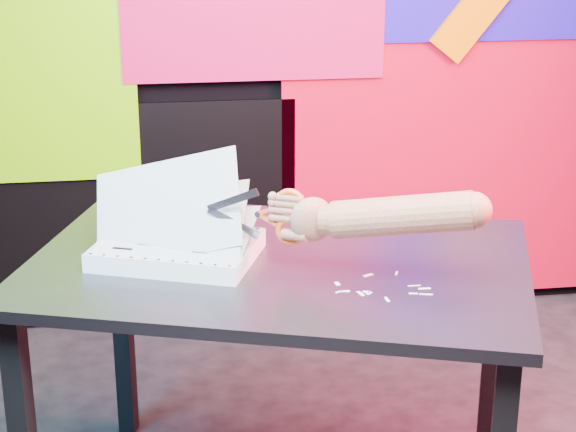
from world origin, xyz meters
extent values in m
cube|color=red|center=(0.65, 1.47, 0.85)|extent=(1.60, 0.02, 1.60)
cube|color=#6CDD00|center=(-1.05, 1.46, 1.10)|extent=(0.75, 0.02, 1.00)
cube|color=black|center=(-0.75, 1.47, 0.45)|extent=(1.30, 0.02, 0.85)
cube|color=black|center=(-0.74, 0.69, 0.36)|extent=(0.06, 0.06, 0.72)
cube|color=black|center=(0.30, 0.35, 0.36)|extent=(0.06, 0.06, 0.72)
cube|color=#25242C|center=(-0.33, 0.19, 0.73)|extent=(1.41, 1.15, 0.03)
cube|color=silver|center=(-0.58, 0.23, 0.77)|extent=(0.45, 0.40, 0.04)
cube|color=white|center=(-0.58, 0.23, 0.80)|extent=(0.45, 0.40, 0.00)
cube|color=white|center=(-0.58, 0.23, 0.80)|extent=(0.43, 0.38, 0.12)
cube|color=white|center=(-0.59, 0.25, 0.82)|extent=(0.40, 0.35, 0.20)
cube|color=white|center=(-0.60, 0.26, 0.87)|extent=(0.35, 0.29, 0.28)
cylinder|color=black|center=(-0.78, 0.17, 0.80)|extent=(0.01, 0.01, 0.00)
cylinder|color=black|center=(-0.75, 0.16, 0.80)|extent=(0.01, 0.01, 0.00)
cylinder|color=black|center=(-0.72, 0.15, 0.80)|extent=(0.01, 0.01, 0.00)
cylinder|color=black|center=(-0.69, 0.14, 0.80)|extent=(0.01, 0.01, 0.00)
cylinder|color=black|center=(-0.65, 0.12, 0.80)|extent=(0.01, 0.01, 0.00)
cylinder|color=black|center=(-0.62, 0.11, 0.80)|extent=(0.01, 0.01, 0.00)
cylinder|color=black|center=(-0.59, 0.10, 0.80)|extent=(0.01, 0.01, 0.00)
cylinder|color=black|center=(-0.56, 0.09, 0.80)|extent=(0.01, 0.01, 0.00)
cylinder|color=black|center=(-0.53, 0.08, 0.80)|extent=(0.01, 0.01, 0.00)
cylinder|color=black|center=(-0.49, 0.06, 0.80)|extent=(0.01, 0.01, 0.00)
cylinder|color=black|center=(-0.46, 0.05, 0.80)|extent=(0.01, 0.01, 0.00)
cylinder|color=black|center=(-0.69, 0.41, 0.80)|extent=(0.01, 0.01, 0.00)
cylinder|color=black|center=(-0.66, 0.40, 0.80)|extent=(0.01, 0.01, 0.00)
cylinder|color=black|center=(-0.63, 0.39, 0.80)|extent=(0.01, 0.01, 0.00)
cylinder|color=black|center=(-0.59, 0.38, 0.80)|extent=(0.01, 0.01, 0.00)
cylinder|color=black|center=(-0.56, 0.36, 0.80)|extent=(0.01, 0.01, 0.00)
cylinder|color=black|center=(-0.53, 0.35, 0.80)|extent=(0.01, 0.01, 0.00)
cylinder|color=black|center=(-0.50, 0.34, 0.80)|extent=(0.01, 0.01, 0.00)
cylinder|color=black|center=(-0.47, 0.33, 0.80)|extent=(0.01, 0.01, 0.00)
cylinder|color=black|center=(-0.43, 0.31, 0.80)|extent=(0.01, 0.01, 0.00)
cylinder|color=black|center=(-0.40, 0.30, 0.80)|extent=(0.01, 0.01, 0.00)
cylinder|color=black|center=(-0.37, 0.29, 0.80)|extent=(0.01, 0.01, 0.00)
cube|color=black|center=(-0.64, 0.31, 0.80)|extent=(0.07, 0.04, 0.00)
cube|color=black|center=(-0.55, 0.25, 0.80)|extent=(0.05, 0.03, 0.00)
cube|color=black|center=(-0.63, 0.21, 0.80)|extent=(0.09, 0.04, 0.00)
cube|color=black|center=(-0.52, 0.15, 0.80)|extent=(0.04, 0.02, 0.00)
cube|color=black|center=(-0.71, 0.20, 0.80)|extent=(0.05, 0.03, 0.00)
cube|color=#ABABAB|center=(-0.44, 0.17, 0.91)|extent=(0.12, 0.06, 0.07)
cube|color=#ABABAB|center=(-0.44, 0.17, 0.86)|extent=(0.12, 0.06, 0.07)
cylinder|color=#ABABAB|center=(-0.38, 0.15, 0.89)|extent=(0.02, 0.02, 0.01)
cube|color=#DC481B|center=(-0.36, 0.14, 0.88)|extent=(0.05, 0.03, 0.03)
cube|color=#DC481B|center=(-0.36, 0.14, 0.90)|extent=(0.05, 0.03, 0.03)
torus|color=#DC481B|center=(-0.31, 0.11, 0.92)|extent=(0.07, 0.05, 0.07)
torus|color=#DC481B|center=(-0.31, 0.11, 0.85)|extent=(0.07, 0.05, 0.07)
ellipsoid|color=#B56E46|center=(-0.26, 0.09, 0.89)|extent=(0.10, 0.06, 0.11)
cylinder|color=#B56E46|center=(-0.31, 0.11, 0.88)|extent=(0.08, 0.05, 0.02)
cylinder|color=#B56E46|center=(-0.31, 0.11, 0.90)|extent=(0.08, 0.05, 0.02)
cylinder|color=#B56E46|center=(-0.31, 0.11, 0.92)|extent=(0.07, 0.05, 0.02)
cylinder|color=#B56E46|center=(-0.31, 0.11, 0.93)|extent=(0.06, 0.04, 0.02)
cylinder|color=#B56E46|center=(-0.30, 0.09, 0.85)|extent=(0.07, 0.06, 0.03)
cylinder|color=#B56E46|center=(-0.22, 0.07, 0.89)|extent=(0.09, 0.09, 0.07)
cylinder|color=#B56E46|center=(-0.07, 0.00, 0.92)|extent=(0.34, 0.22, 0.14)
sphere|color=#B56E46|center=(0.07, -0.07, 0.95)|extent=(0.08, 0.08, 0.08)
cube|color=silver|center=(-0.22, -0.03, 0.75)|extent=(0.02, 0.02, 0.00)
cube|color=silver|center=(-0.15, -0.04, 0.75)|extent=(0.02, 0.02, 0.00)
cube|color=silver|center=(-0.06, 0.06, 0.75)|extent=(0.01, 0.02, 0.00)
cube|color=silver|center=(-0.03, -0.07, 0.75)|extent=(0.03, 0.01, 0.00)
cube|color=silver|center=(-0.21, 0.02, 0.75)|extent=(0.01, 0.02, 0.00)
cube|color=silver|center=(-0.12, -0.08, 0.75)|extent=(0.01, 0.03, 0.00)
cube|color=silver|center=(-0.16, -0.04, 0.75)|extent=(0.02, 0.01, 0.00)
cube|color=silver|center=(-0.13, 0.06, 0.75)|extent=(0.03, 0.02, 0.00)
cube|color=silver|center=(-0.04, -0.02, 0.75)|extent=(0.03, 0.00, 0.00)
cube|color=silver|center=(-0.02, -0.04, 0.75)|extent=(0.03, 0.01, 0.00)
cube|color=silver|center=(-0.17, -0.04, 0.75)|extent=(0.02, 0.03, 0.00)
cube|color=silver|center=(-0.05, -0.06, 0.75)|extent=(0.02, 0.01, 0.00)
cube|color=silver|center=(-0.20, -0.03, 0.75)|extent=(0.02, 0.01, 0.00)
camera|label=1|loc=(-0.61, -2.00, 1.63)|focal=60.00mm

